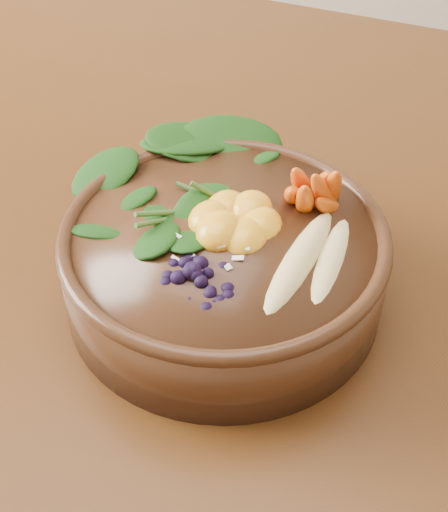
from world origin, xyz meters
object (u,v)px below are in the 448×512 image
Objects in this scene: stoneware_bowl at (224,266)px; banana_halves at (317,247)px; blueberry_pile at (193,259)px; carrot_cluster at (317,164)px; mandarin_cluster at (235,208)px; dining_table at (13,213)px; kale_heap at (210,163)px.

banana_halves reaches higher than stoneware_bowl.
stoneware_bowl is 0.07m from blueberry_pile.
mandarin_cluster is at bearing -129.81° from carrot_cluster.
mandarin_cluster is at bearing -17.13° from dining_table.
carrot_cluster is 0.13m from blueberry_pile.
mandarin_cluster is (0.00, 0.02, 0.05)m from stoneware_bowl.
kale_heap is at bearing 123.12° from stoneware_bowl.
mandarin_cluster is at bearing 79.91° from stoneware_bowl.
banana_halves is at bearing -13.50° from mandarin_cluster.
dining_table is at bearing 152.07° from blueberry_pile.
blueberry_pile is at bearing -71.95° from kale_heap.
stoneware_bowl is 0.08m from kale_heap.
stoneware_bowl is 0.10m from carrot_cluster.
dining_table is 11.62× the size of banana_halves.
banana_halves is (0.11, -0.05, -0.01)m from kale_heap.
stoneware_bowl reaches higher than dining_table.
blueberry_pile is (-0.00, -0.05, 0.05)m from stoneware_bowl.
carrot_cluster is 0.87× the size of mandarin_cluster.
stoneware_bowl is 3.62× the size of carrot_cluster.
stoneware_bowl is 1.53× the size of kale_heap.
stoneware_bowl is at bearing -100.09° from mandarin_cluster.
dining_table is 14.04× the size of blueberry_pile.
carrot_cluster is at bearing 113.06° from banana_halves.
kale_heap reaches higher than stoneware_bowl.
blueberry_pile is at bearing -141.51° from banana_halves.
banana_halves is at bearing -66.94° from carrot_cluster.
kale_heap reaches higher than mandarin_cluster.
kale_heap is (-0.03, 0.05, 0.05)m from stoneware_bowl.
carrot_cluster is at bearing 52.56° from stoneware_bowl.
dining_table is at bearing 160.16° from stoneware_bowl.
kale_heap is at bearing 134.47° from mandarin_cluster.
carrot_cluster reaches higher than dining_table.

